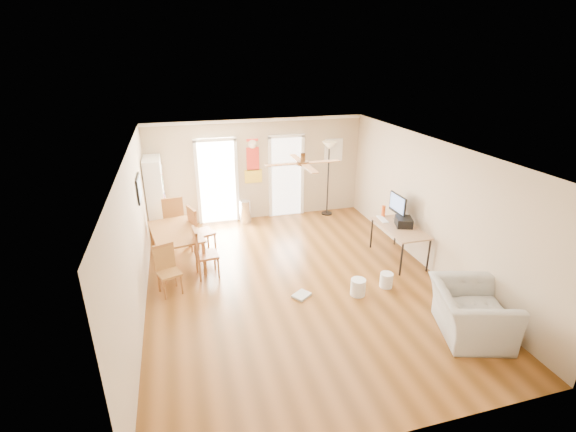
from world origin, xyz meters
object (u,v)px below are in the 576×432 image
object	(u,v)px
wastebasket_a	(358,287)
bookshelf	(156,198)
dining_chair_far	(173,218)
armchair	(470,312)
dining_chair_right_a	(202,230)
printer	(404,222)
dining_chair_right_b	(206,252)
dining_table	(177,247)
trash_can	(245,212)
dining_chair_near	(169,271)
wastebasket_b	(386,280)
computer_desk	(398,243)
torchiere_lamp	(328,179)

from	to	relation	value
wastebasket_a	bookshelf	bearing A→B (deg)	133.33
dining_chair_far	armchair	world-z (taller)	dining_chair_far
dining_chair_right_a	printer	bearing A→B (deg)	-127.85
dining_chair_right_b	printer	bearing A→B (deg)	-100.75
dining_table	trash_can	world-z (taller)	dining_table
dining_chair_right_b	dining_chair_far	size ratio (longest dim) A/B	0.91
dining_chair_near	wastebasket_b	bearing A→B (deg)	-32.06
dining_chair_near	printer	size ratio (longest dim) A/B	2.50
bookshelf	trash_can	world-z (taller)	bookshelf
dining_chair_right_a	dining_chair_near	distance (m)	1.64
dining_chair_far	printer	size ratio (longest dim) A/B	3.03
dining_chair_right_a	dining_table	bearing A→B (deg)	104.77
bookshelf	computer_desk	distance (m)	5.60
dining_chair_right_b	dining_chair_far	distance (m)	1.94
dining_chair_right_b	wastebasket_b	xyz separation A→B (m)	(3.19, -1.32, -0.37)
dining_chair_right_a	computer_desk	bearing A→B (deg)	-128.71
torchiere_lamp	printer	bearing A→B (deg)	-77.53
dining_chair_far	printer	xyz separation A→B (m)	(4.64, -2.18, 0.27)
dining_chair_far	armchair	size ratio (longest dim) A/B	0.93
computer_desk	armchair	bearing A→B (deg)	-94.70
bookshelf	dining_chair_near	size ratio (longest dim) A/B	2.06
wastebasket_a	dining_table	bearing A→B (deg)	146.22
trash_can	armchair	world-z (taller)	armchair
wastebasket_b	dining_table	bearing A→B (deg)	152.25
dining_chair_right_a	dining_chair_far	xyz separation A→B (m)	(-0.59, 0.82, 0.01)
dining_table	dining_chair_far	bearing A→B (deg)	92.03
dining_chair_right_b	torchiere_lamp	distance (m)	4.26
armchair	dining_chair_far	bearing A→B (deg)	59.97
dining_table	dining_chair_near	size ratio (longest dim) A/B	1.64
trash_can	bookshelf	bearing A→B (deg)	-175.29
torchiere_lamp	wastebasket_b	distance (m)	3.90
wastebasket_a	wastebasket_b	distance (m)	0.64
bookshelf	dining_chair_right_b	xyz separation A→B (m)	(0.94, -2.28, -0.44)
dining_chair_near	trash_can	xyz separation A→B (m)	(1.89, 2.91, -0.16)
dining_chair_near	wastebasket_a	distance (m)	3.43
wastebasket_b	armchair	xyz separation A→B (m)	(0.56, -1.58, 0.25)
dining_chair_near	wastebasket_a	xyz separation A→B (m)	(3.27, -0.98, -0.30)
dining_table	trash_can	xyz separation A→B (m)	(1.73, 1.80, -0.08)
printer	wastebasket_b	xyz separation A→B (m)	(-0.86, -0.99, -0.69)
printer	dining_chair_far	bearing A→B (deg)	173.53
trash_can	wastebasket_b	size ratio (longest dim) A/B	2.15
printer	dining_table	bearing A→B (deg)	-173.39
dining_chair_near	computer_desk	size ratio (longest dim) A/B	0.67
torchiere_lamp	armchair	world-z (taller)	torchiere_lamp
dining_chair_right_a	dining_chair_far	distance (m)	1.01
trash_can	wastebasket_b	world-z (taller)	trash_can
dining_chair_right_b	wastebasket_a	size ratio (longest dim) A/B	3.24
wastebasket_a	trash_can	bearing A→B (deg)	109.54
dining_chair_right_a	armchair	bearing A→B (deg)	-155.63
dining_chair_right_a	torchiere_lamp	world-z (taller)	torchiere_lamp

